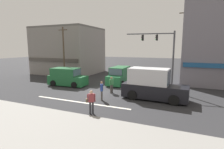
# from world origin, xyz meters

# --- Properties ---
(ground_plane) EXTENTS (120.00, 120.00, 0.00)m
(ground_plane) POSITION_xyz_m (0.00, 0.00, 0.00)
(ground_plane) COLOR #2B2B2D
(lane_marking_stripe) EXTENTS (9.00, 0.24, 0.01)m
(lane_marking_stripe) POSITION_xyz_m (0.00, -3.50, 0.00)
(lane_marking_stripe) COLOR silver
(lane_marking_stripe) RESTS_ON ground
(sidewalk_curb) EXTENTS (40.00, 5.00, 0.16)m
(sidewalk_curb) POSITION_xyz_m (0.00, -8.50, 0.08)
(sidewalk_curb) COLOR gray
(sidewalk_curb) RESTS_ON ground
(building_left_block) EXTENTS (10.10, 8.98, 7.91)m
(building_left_block) POSITION_xyz_m (-11.24, 10.48, 3.95)
(building_left_block) COLOR gray
(building_left_block) RESTS_ON ground
(utility_pole_near_left) EXTENTS (1.40, 0.22, 7.31)m
(utility_pole_near_left) POSITION_xyz_m (-7.77, 4.55, 3.80)
(utility_pole_near_left) COLOR brown
(utility_pole_near_left) RESTS_ON ground
(utility_pole_far_right) EXTENTS (1.40, 0.22, 8.89)m
(utility_pole_far_right) POSITION_xyz_m (7.73, 7.07, 4.60)
(utility_pole_far_right) COLOR brown
(utility_pole_far_right) RESTS_ON ground
(traffic_light_mast) EXTENTS (4.85, 0.85, 6.20)m
(traffic_light_mast) POSITION_xyz_m (5.88, 3.22, 4.18)
(traffic_light_mast) COLOR #47474C
(traffic_light_mast) RESTS_ON ground
(van_crossing_center) EXTENTS (4.69, 2.22, 2.11)m
(van_crossing_center) POSITION_xyz_m (-4.97, 1.42, 1.01)
(van_crossing_center) COLOR #1E6033
(van_crossing_center) RESTS_ON ground
(van_parked_curbside) EXTENTS (2.09, 4.63, 2.11)m
(van_parked_curbside) POSITION_xyz_m (0.45, 4.85, 1.01)
(van_parked_curbside) COLOR #1E6033
(van_parked_curbside) RESTS_ON ground
(box_truck_crossing_leftbound) EXTENTS (5.69, 2.45, 2.75)m
(box_truck_crossing_leftbound) POSITION_xyz_m (5.45, -0.19, 1.25)
(box_truck_crossing_leftbound) COLOR black
(box_truck_crossing_leftbound) RESTS_ON ground
(pedestrian_foreground_with_bag) EXTENTS (0.66, 0.48, 1.67)m
(pedestrian_foreground_with_bag) POSITION_xyz_m (2.18, -5.38, 0.95)
(pedestrian_foreground_with_bag) COLOR #333338
(pedestrian_foreground_with_bag) RESTS_ON ground
(pedestrian_mid_crossing) EXTENTS (0.36, 0.52, 1.67)m
(pedestrian_mid_crossing) POSITION_xyz_m (1.32, 0.27, 0.95)
(pedestrian_mid_crossing) COLOR #4C4742
(pedestrian_mid_crossing) RESTS_ON ground
(pedestrian_far_side) EXTENTS (0.34, 0.53, 1.67)m
(pedestrian_far_side) POSITION_xyz_m (1.49, -2.31, 0.95)
(pedestrian_far_side) COLOR #4C4742
(pedestrian_far_side) RESTS_ON ground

